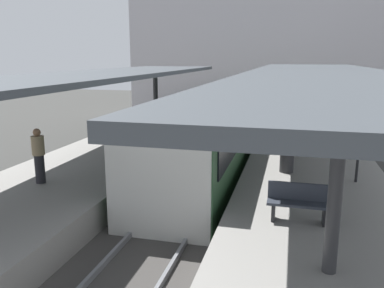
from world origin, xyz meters
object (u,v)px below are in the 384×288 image
(platform_sign, at_px, (361,128))
(passenger_near_bench, at_px, (39,155))
(platform_bench, at_px, (299,201))
(passenger_mid_platform, at_px, (161,119))
(litter_bin, at_px, (287,160))
(commuter_train, at_px, (214,129))

(platform_sign, distance_m, passenger_near_bench, 9.34)
(platform_bench, relative_size, passenger_mid_platform, 0.87)
(platform_bench, xyz_separation_m, litter_bin, (-0.34, 3.91, -0.06))
(platform_sign, bearing_deg, litter_bin, 164.26)
(commuter_train, relative_size, platform_sign, 6.35)
(platform_bench, bearing_deg, commuter_train, 115.80)
(platform_bench, relative_size, litter_bin, 1.75)
(commuter_train, bearing_deg, passenger_mid_platform, 152.88)
(passenger_near_bench, bearing_deg, commuter_train, 55.56)
(passenger_near_bench, xyz_separation_m, passenger_mid_platform, (1.28, 7.26, -0.00))
(platform_bench, bearing_deg, litter_bin, 94.91)
(litter_bin, bearing_deg, passenger_mid_platform, 142.81)
(platform_bench, relative_size, passenger_near_bench, 0.86)
(platform_bench, relative_size, platform_sign, 0.63)
(passenger_near_bench, bearing_deg, passenger_mid_platform, 79.99)
(commuter_train, bearing_deg, litter_bin, -44.60)
(commuter_train, distance_m, passenger_mid_platform, 3.07)
(commuter_train, height_order, passenger_mid_platform, commuter_train)
(litter_bin, bearing_deg, platform_sign, -15.74)
(passenger_near_bench, bearing_deg, platform_sign, 14.73)
(commuter_train, height_order, passenger_near_bench, commuter_train)
(litter_bin, bearing_deg, commuter_train, 135.40)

